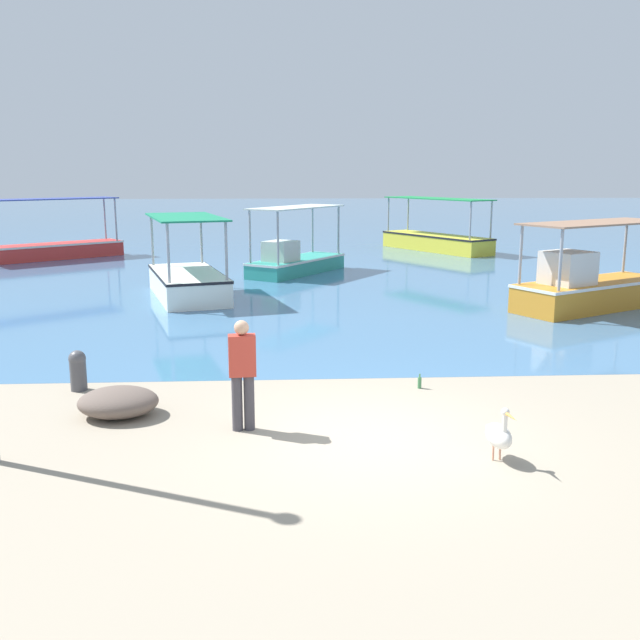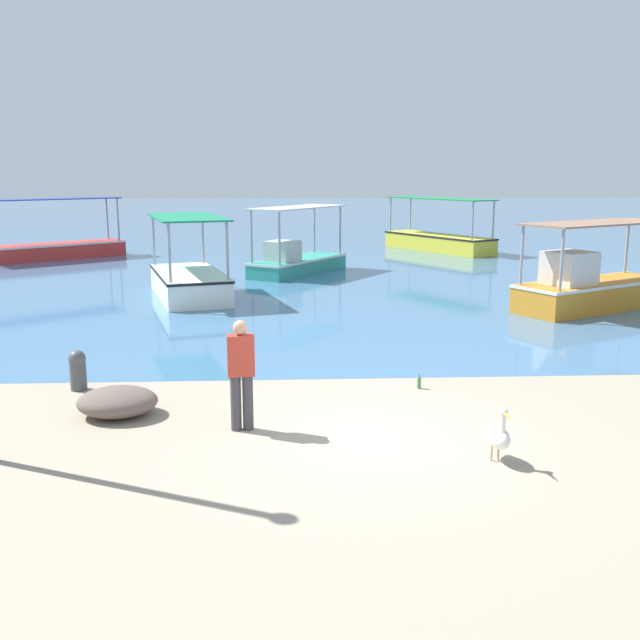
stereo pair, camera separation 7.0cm
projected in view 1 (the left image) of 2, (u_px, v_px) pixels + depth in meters
The scene contains 12 objects.
ground at pixel (366, 437), 10.46m from camera, with size 120.00×120.00×0.00m, color gray.
harbor_water at pixel (296, 220), 57.37m from camera, with size 110.00×90.00×0.00m, color teal.
fishing_boat_near_right at pixel (295, 259), 26.97m from camera, with size 3.94×4.74×2.52m.
fishing_boat_far_right at pixel (44, 248), 31.41m from camera, with size 6.31×5.32×2.65m.
fishing_boat_near_left at pixel (589, 287), 20.06m from camera, with size 5.20×3.83×2.44m.
fishing_boat_outer at pixel (188, 280), 21.91m from camera, with size 3.09×4.95×2.49m.
fishing_boat_far_left at pixel (436, 239), 34.84m from camera, with size 4.61×6.30×2.55m.
pelican at pixel (499, 435), 9.52m from camera, with size 0.37×0.80×0.80m.
mooring_bollard at pixel (78, 369), 12.63m from camera, with size 0.30×0.30×0.73m.
fisherman_standing at pixel (242, 372), 10.58m from camera, with size 0.42×0.26×1.69m.
net_pile at pixel (118, 402), 11.33m from camera, with size 1.27×1.08×0.46m, color #65564C.
glass_bottle at pixel (420, 383), 12.79m from camera, with size 0.07×0.07×0.27m.
Camera 1 is at (-1.22, -9.84, 3.83)m, focal length 40.00 mm.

